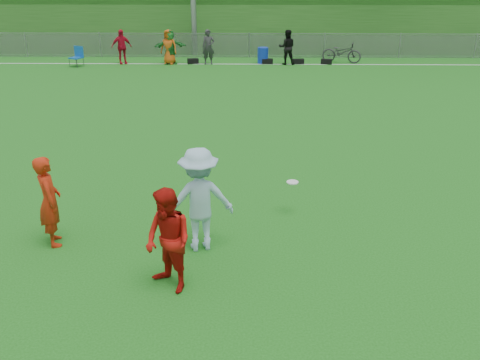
{
  "coord_description": "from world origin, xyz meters",
  "views": [
    {
      "loc": [
        0.04,
        -9.08,
        4.98
      ],
      "look_at": [
        -0.14,
        0.5,
        0.98
      ],
      "focal_mm": 40.0,
      "sensor_mm": 36.0,
      "label": 1
    }
  ],
  "objects_px": {
    "player_blue": "(199,200)",
    "recycling_bin": "(263,55)",
    "bicycle": "(342,52)",
    "frisbee": "(293,182)",
    "player_red_left": "(49,201)",
    "player_red_center": "(168,241)"
  },
  "relations": [
    {
      "from": "player_red_left",
      "to": "player_red_center",
      "type": "relative_size",
      "value": 1.0
    },
    {
      "from": "player_red_left",
      "to": "player_blue",
      "type": "height_order",
      "value": "player_blue"
    },
    {
      "from": "player_blue",
      "to": "recycling_bin",
      "type": "xyz_separation_m",
      "value": [
        1.55,
        18.65,
        -0.57
      ]
    },
    {
      "from": "player_red_left",
      "to": "recycling_bin",
      "type": "bearing_deg",
      "value": -37.08
    },
    {
      "from": "player_red_center",
      "to": "bicycle",
      "type": "relative_size",
      "value": 0.88
    },
    {
      "from": "frisbee",
      "to": "bicycle",
      "type": "distance_m",
      "value": 17.9
    },
    {
      "from": "player_red_center",
      "to": "frisbee",
      "type": "height_order",
      "value": "player_red_center"
    },
    {
      "from": "player_red_left",
      "to": "frisbee",
      "type": "bearing_deg",
      "value": -97.59
    },
    {
      "from": "recycling_bin",
      "to": "bicycle",
      "type": "bearing_deg",
      "value": 4.36
    },
    {
      "from": "player_blue",
      "to": "frisbee",
      "type": "bearing_deg",
      "value": -155.12
    },
    {
      "from": "recycling_bin",
      "to": "player_red_center",
      "type": "bearing_deg",
      "value": -95.49
    },
    {
      "from": "bicycle",
      "to": "frisbee",
      "type": "bearing_deg",
      "value": -174.35
    },
    {
      "from": "player_blue",
      "to": "recycling_bin",
      "type": "relative_size",
      "value": 2.44
    },
    {
      "from": "player_blue",
      "to": "recycling_bin",
      "type": "height_order",
      "value": "player_blue"
    },
    {
      "from": "player_red_center",
      "to": "player_blue",
      "type": "bearing_deg",
      "value": 118.29
    },
    {
      "from": "recycling_bin",
      "to": "player_blue",
      "type": "bearing_deg",
      "value": -94.74
    },
    {
      "from": "player_red_left",
      "to": "frisbee",
      "type": "relative_size",
      "value": 6.99
    },
    {
      "from": "player_red_left",
      "to": "player_blue",
      "type": "distance_m",
      "value": 2.76
    },
    {
      "from": "player_blue",
      "to": "frisbee",
      "type": "xyz_separation_m",
      "value": [
        1.78,
        1.46,
        -0.26
      ]
    },
    {
      "from": "frisbee",
      "to": "recycling_bin",
      "type": "height_order",
      "value": "recycling_bin"
    },
    {
      "from": "player_red_left",
      "to": "frisbee",
      "type": "height_order",
      "value": "player_red_left"
    },
    {
      "from": "player_blue",
      "to": "bicycle",
      "type": "relative_size",
      "value": 0.99
    }
  ]
}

